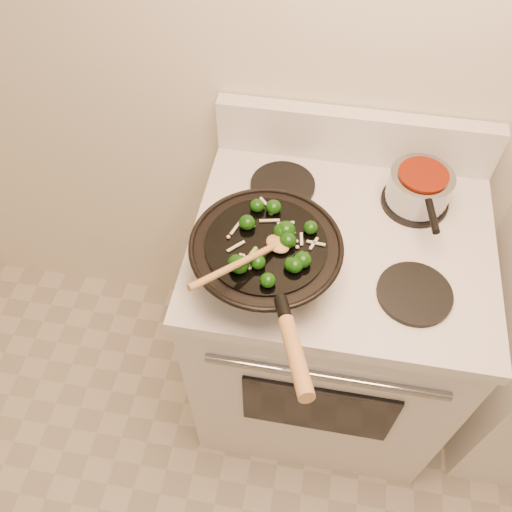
# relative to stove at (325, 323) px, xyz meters

# --- Properties ---
(stove) EXTENTS (0.78, 0.67, 1.08)m
(stove) POSITION_rel_stove_xyz_m (0.00, 0.00, 0.00)
(stove) COLOR silver
(stove) RESTS_ON ground
(wok) EXTENTS (0.36, 0.58, 0.21)m
(wok) POSITION_rel_stove_xyz_m (-0.18, -0.16, 0.52)
(wok) COLOR black
(wok) RESTS_ON stove
(stirfry) EXTENTS (0.23, 0.26, 0.04)m
(stirfry) POSITION_rel_stove_xyz_m (-0.16, -0.16, 0.59)
(stirfry) COLOR #0E3508
(stirfry) RESTS_ON wok
(wooden_spoon) EXTENTS (0.20, 0.24, 0.09)m
(wooden_spoon) POSITION_rel_stove_xyz_m (-0.20, -0.21, 0.60)
(wooden_spoon) COLOR #AB7843
(wooden_spoon) RESTS_ON wok
(saucepan) EXTENTS (0.17, 0.27, 0.10)m
(saucepan) POSITION_rel_stove_xyz_m (0.18, 0.15, 0.51)
(saucepan) COLOR gray
(saucepan) RESTS_ON stove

